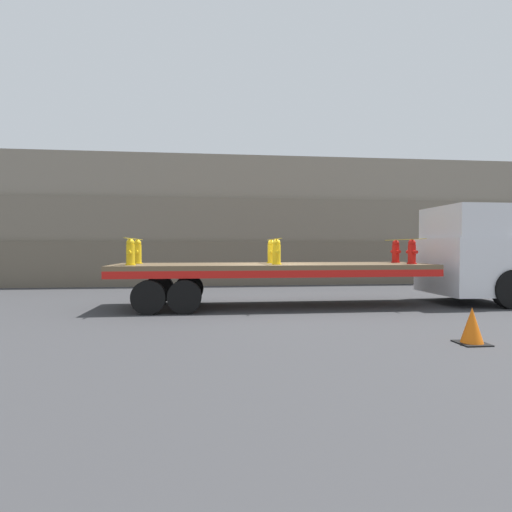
{
  "coord_description": "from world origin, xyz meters",
  "views": [
    {
      "loc": [
        -1.84,
        -11.86,
        1.76
      ],
      "look_at": [
        -0.54,
        0.0,
        1.52
      ],
      "focal_mm": 28.0,
      "sensor_mm": 36.0,
      "label": 1
    }
  ],
  "objects_px": {
    "flatbed_trailer": "(251,272)",
    "fire_hydrant_red_near_2": "(412,252)",
    "traffic_cone": "(472,326)",
    "fire_hydrant_yellow_near_0": "(130,252)",
    "fire_hydrant_red_far_2": "(396,252)",
    "truck_cab": "(472,256)",
    "fire_hydrant_yellow_far_1": "(271,252)",
    "fire_hydrant_yellow_near_1": "(277,252)",
    "fire_hydrant_yellow_far_0": "(138,252)"
  },
  "relations": [
    {
      "from": "fire_hydrant_red_near_2",
      "to": "traffic_cone",
      "type": "bearing_deg",
      "value": -104.87
    },
    {
      "from": "fire_hydrant_yellow_near_0",
      "to": "fire_hydrant_yellow_near_1",
      "type": "height_order",
      "value": "same"
    },
    {
      "from": "fire_hydrant_yellow_near_0",
      "to": "fire_hydrant_yellow_near_1",
      "type": "distance_m",
      "value": 4.09
    },
    {
      "from": "fire_hydrant_red_far_2",
      "to": "fire_hydrant_red_near_2",
      "type": "bearing_deg",
      "value": -90.0
    },
    {
      "from": "fire_hydrant_yellow_far_1",
      "to": "traffic_cone",
      "type": "xyz_separation_m",
      "value": [
        2.89,
        -5.59,
        -1.31
      ]
    },
    {
      "from": "truck_cab",
      "to": "flatbed_trailer",
      "type": "relative_size",
      "value": 0.33
    },
    {
      "from": "fire_hydrant_yellow_far_0",
      "to": "fire_hydrant_red_far_2",
      "type": "height_order",
      "value": "same"
    },
    {
      "from": "fire_hydrant_yellow_far_1",
      "to": "flatbed_trailer",
      "type": "bearing_deg",
      "value": -142.93
    },
    {
      "from": "fire_hydrant_yellow_far_1",
      "to": "traffic_cone",
      "type": "distance_m",
      "value": 6.43
    },
    {
      "from": "fire_hydrant_yellow_near_1",
      "to": "fire_hydrant_red_near_2",
      "type": "xyz_separation_m",
      "value": [
        4.09,
        0.0,
        0.0
      ]
    },
    {
      "from": "fire_hydrant_red_far_2",
      "to": "truck_cab",
      "type": "bearing_deg",
      "value": -13.02
    },
    {
      "from": "fire_hydrant_red_near_2",
      "to": "fire_hydrant_yellow_far_1",
      "type": "bearing_deg",
      "value": 165.51
    },
    {
      "from": "flatbed_trailer",
      "to": "fire_hydrant_yellow_near_1",
      "type": "xyz_separation_m",
      "value": [
        0.7,
        -0.53,
        0.61
      ]
    },
    {
      "from": "fire_hydrant_yellow_far_1",
      "to": "fire_hydrant_red_far_2",
      "type": "bearing_deg",
      "value": 0.0
    },
    {
      "from": "fire_hydrant_yellow_near_1",
      "to": "fire_hydrant_yellow_far_1",
      "type": "xyz_separation_m",
      "value": [
        0.0,
        1.06,
        0.0
      ]
    },
    {
      "from": "truck_cab",
      "to": "traffic_cone",
      "type": "height_order",
      "value": "truck_cab"
    },
    {
      "from": "fire_hydrant_red_near_2",
      "to": "fire_hydrant_yellow_near_0",
      "type": "bearing_deg",
      "value": 180.0
    },
    {
      "from": "flatbed_trailer",
      "to": "fire_hydrant_yellow_near_1",
      "type": "height_order",
      "value": "fire_hydrant_yellow_near_1"
    },
    {
      "from": "truck_cab",
      "to": "fire_hydrant_yellow_near_1",
      "type": "distance_m",
      "value": 6.4
    },
    {
      "from": "fire_hydrant_yellow_near_0",
      "to": "fire_hydrant_red_near_2",
      "type": "height_order",
      "value": "same"
    },
    {
      "from": "fire_hydrant_yellow_far_0",
      "to": "fire_hydrant_yellow_near_1",
      "type": "bearing_deg",
      "value": -14.49
    },
    {
      "from": "truck_cab",
      "to": "fire_hydrant_red_near_2",
      "type": "height_order",
      "value": "truck_cab"
    },
    {
      "from": "fire_hydrant_yellow_near_0",
      "to": "fire_hydrant_yellow_far_0",
      "type": "height_order",
      "value": "same"
    },
    {
      "from": "truck_cab",
      "to": "fire_hydrant_red_far_2",
      "type": "height_order",
      "value": "truck_cab"
    },
    {
      "from": "fire_hydrant_yellow_near_1",
      "to": "fire_hydrant_red_near_2",
      "type": "distance_m",
      "value": 4.09
    },
    {
      "from": "fire_hydrant_yellow_far_0",
      "to": "traffic_cone",
      "type": "relative_size",
      "value": 1.09
    },
    {
      "from": "truck_cab",
      "to": "fire_hydrant_red_near_2",
      "type": "bearing_deg",
      "value": -166.98
    },
    {
      "from": "truck_cab",
      "to": "fire_hydrant_yellow_far_1",
      "type": "height_order",
      "value": "truck_cab"
    },
    {
      "from": "flatbed_trailer",
      "to": "fire_hydrant_yellow_near_1",
      "type": "relative_size",
      "value": 12.81
    },
    {
      "from": "fire_hydrant_yellow_near_1",
      "to": "fire_hydrant_red_far_2",
      "type": "bearing_deg",
      "value": 14.49
    },
    {
      "from": "fire_hydrant_red_near_2",
      "to": "fire_hydrant_red_far_2",
      "type": "relative_size",
      "value": 1.0
    },
    {
      "from": "fire_hydrant_yellow_far_0",
      "to": "traffic_cone",
      "type": "bearing_deg",
      "value": -38.69
    },
    {
      "from": "fire_hydrant_yellow_near_0",
      "to": "fire_hydrant_red_far_2",
      "type": "distance_m",
      "value": 8.25
    },
    {
      "from": "flatbed_trailer",
      "to": "fire_hydrant_red_near_2",
      "type": "bearing_deg",
      "value": -6.3
    },
    {
      "from": "fire_hydrant_red_near_2",
      "to": "traffic_cone",
      "type": "distance_m",
      "value": 4.87
    },
    {
      "from": "traffic_cone",
      "to": "flatbed_trailer",
      "type": "bearing_deg",
      "value": 125.34
    },
    {
      "from": "fire_hydrant_yellow_near_1",
      "to": "truck_cab",
      "type": "bearing_deg",
      "value": 4.74
    },
    {
      "from": "flatbed_trailer",
      "to": "truck_cab",
      "type": "bearing_deg",
      "value": 0.0
    },
    {
      "from": "fire_hydrant_red_far_2",
      "to": "flatbed_trailer",
      "type": "bearing_deg",
      "value": -173.7
    },
    {
      "from": "flatbed_trailer",
      "to": "fire_hydrant_yellow_near_1",
      "type": "bearing_deg",
      "value": -37.07
    },
    {
      "from": "fire_hydrant_yellow_near_0",
      "to": "traffic_cone",
      "type": "height_order",
      "value": "fire_hydrant_yellow_near_0"
    },
    {
      "from": "fire_hydrant_red_far_2",
      "to": "fire_hydrant_yellow_near_0",
      "type": "bearing_deg",
      "value": -172.64
    },
    {
      "from": "fire_hydrant_yellow_near_1",
      "to": "traffic_cone",
      "type": "bearing_deg",
      "value": -57.49
    },
    {
      "from": "flatbed_trailer",
      "to": "fire_hydrant_red_near_2",
      "type": "xyz_separation_m",
      "value": [
        4.79,
        -0.53,
        0.61
      ]
    },
    {
      "from": "fire_hydrant_yellow_near_0",
      "to": "fire_hydrant_red_near_2",
      "type": "bearing_deg",
      "value": 0.0
    },
    {
      "from": "fire_hydrant_yellow_near_0",
      "to": "fire_hydrant_red_near_2",
      "type": "relative_size",
      "value": 1.0
    },
    {
      "from": "fire_hydrant_yellow_near_1",
      "to": "fire_hydrant_yellow_far_1",
      "type": "height_order",
      "value": "same"
    },
    {
      "from": "flatbed_trailer",
      "to": "traffic_cone",
      "type": "bearing_deg",
      "value": -54.66
    },
    {
      "from": "fire_hydrant_red_near_2",
      "to": "flatbed_trailer",
      "type": "bearing_deg",
      "value": 173.7
    },
    {
      "from": "flatbed_trailer",
      "to": "fire_hydrant_yellow_near_0",
      "type": "height_order",
      "value": "fire_hydrant_yellow_near_0"
    }
  ]
}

